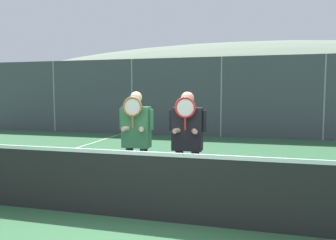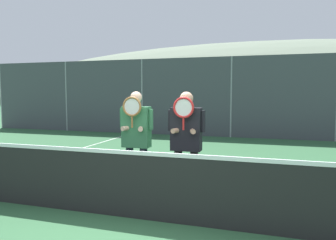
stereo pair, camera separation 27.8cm
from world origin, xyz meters
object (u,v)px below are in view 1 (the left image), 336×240
at_px(car_far_left, 95,109).
at_px(car_left_of_center, 181,110).
at_px(car_center, 282,111).
at_px(player_center_left, 187,137).
at_px(player_leftmost, 136,135).

xyz_separation_m(car_far_left, car_left_of_center, (4.89, -0.03, 0.05)).
height_order(car_far_left, car_center, car_center).
relative_size(player_center_left, car_far_left, 0.44).
bearing_deg(car_left_of_center, player_center_left, -77.22).
bearing_deg(player_center_left, car_far_left, 123.20).
bearing_deg(player_leftmost, car_left_of_center, 98.52).
xyz_separation_m(player_center_left, car_center, (2.40, 11.55, -0.17)).
relative_size(player_leftmost, car_left_of_center, 0.40).
height_order(player_center_left, car_center, player_center_left).
height_order(player_leftmost, player_center_left, player_leftmost).
bearing_deg(car_left_of_center, car_far_left, 179.64).
relative_size(player_leftmost, player_center_left, 1.00).
distance_m(car_far_left, car_left_of_center, 4.89).
bearing_deg(car_center, player_center_left, -101.73).
relative_size(player_center_left, car_center, 0.42).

